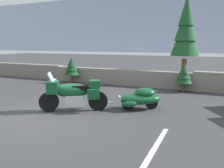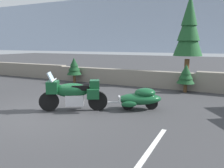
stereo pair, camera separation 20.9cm
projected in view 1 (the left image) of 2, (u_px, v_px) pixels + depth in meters
name	position (u px, v px, depth m)	size (l,w,h in m)	color
ground_plane	(46.00, 114.00, 7.37)	(80.00, 80.00, 0.00)	#38383A
stone_guard_wall	(125.00, 77.00, 12.65)	(24.00, 0.53, 0.95)	gray
distant_ridgeline	(205.00, 30.00, 92.16)	(240.00, 80.00, 16.00)	#99A8BF
touring_motorcycle	(73.00, 93.00, 7.65)	(2.09, 1.40, 1.33)	black
car_shaped_trailer	(140.00, 98.00, 7.87)	(2.10, 1.39, 0.76)	black
pine_tree_tall	(186.00, 29.00, 12.52)	(1.58, 1.58, 4.94)	brown
pine_sapling_near	(72.00, 67.00, 13.25)	(0.86, 0.86, 1.48)	brown
pine_sapling_farther	(184.00, 75.00, 10.72)	(0.83, 0.83, 1.32)	brown
parking_stripe_marker	(148.00, 160.00, 4.46)	(0.12, 3.60, 0.01)	silver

